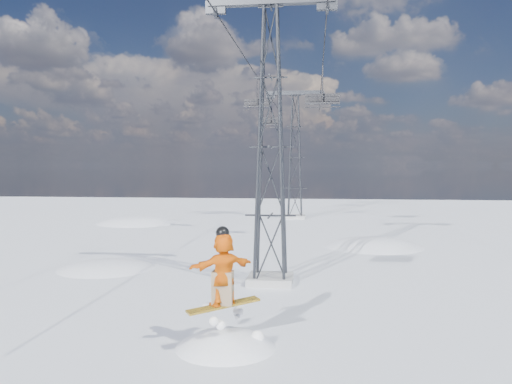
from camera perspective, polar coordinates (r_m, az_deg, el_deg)
ground at (r=13.07m, az=-5.33°, el=-18.29°), size 120.00×120.00×0.00m
snow_terrain at (r=36.85m, az=-5.62°, el=-19.90°), size 39.00×37.00×22.00m
lift_tower_near at (r=19.99m, az=1.67°, el=5.08°), size 5.20×1.80×11.43m
lift_tower_far at (r=44.94m, az=4.50°, el=3.92°), size 5.20×1.80×11.43m
haul_cables at (r=32.04m, az=3.56°, el=13.98°), size 4.46×51.00×0.06m
lift_chair_mid at (r=30.98m, az=7.61°, el=10.43°), size 2.10×0.60×2.61m
lift_chair_far at (r=34.79m, az=0.14°, el=10.07°), size 1.84×0.53×2.28m
lift_chair_extra at (r=44.84m, az=1.65°, el=8.02°), size 2.20×0.63×2.72m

